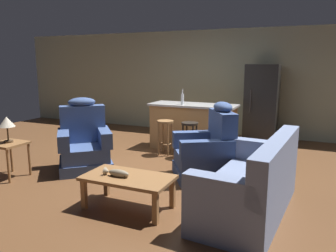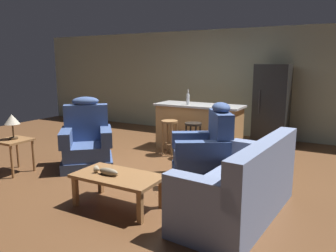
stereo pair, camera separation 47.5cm
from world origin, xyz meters
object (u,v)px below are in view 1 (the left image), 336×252
table_lamp (7,123)px  refrigerator (262,104)px  recliner_near_island (208,152)px  kitchen_island (193,126)px  recliner_near_lamp (84,144)px  bar_stool_left (165,131)px  fish_figurine (116,173)px  coffee_table (128,180)px  couch (253,186)px  bottle_tall_green (182,99)px  end_table (9,149)px  bar_stool_right (190,133)px

table_lamp → refrigerator: bearing=50.8°
recliner_near_island → refrigerator: 2.84m
kitchen_island → recliner_near_lamp: bearing=-122.4°
recliner_near_lamp → bar_stool_left: size_ratio=1.76×
fish_figurine → refrigerator: 4.47m
coffee_table → couch: bearing=19.6°
fish_figurine → refrigerator: size_ratio=0.19×
kitchen_island → bar_stool_left: bearing=-118.8°
recliner_near_lamp → recliner_near_island: bearing=59.9°
recliner_near_island → couch: bearing=99.9°
recliner_near_island → bottle_tall_green: (-0.98, 1.40, 0.65)m
couch → kitchen_island: bearing=-51.7°
end_table → couch: bearing=4.3°
recliner_near_island → bar_stool_left: size_ratio=1.76×
recliner_near_lamp → kitchen_island: size_ratio=0.67×
fish_figurine → kitchen_island: size_ratio=0.19×
bar_stool_right → refrigerator: size_ratio=0.39×
couch → kitchen_island: kitchen_island is taller
coffee_table → refrigerator: refrigerator is taller
recliner_near_lamp → bottle_tall_green: bottle_tall_green is taller
recliner_near_island → table_lamp: bearing=-8.5°
table_lamp → bar_stool_left: 2.80m
recliner_near_island → table_lamp: size_ratio=2.93×
coffee_table → couch: 1.51m
end_table → recliner_near_island: bearing=23.6°
bar_stool_left → couch: bearing=-43.4°
recliner_near_lamp → table_lamp: 1.24m
coffee_table → kitchen_island: (-0.25, 3.05, 0.11)m
bar_stool_left → refrigerator: (1.55, 1.83, 0.41)m
recliner_near_lamp → recliner_near_island: (2.06, 0.40, 0.00)m
coffee_table → bar_stool_right: size_ratio=1.62×
recliner_near_lamp → bar_stool_right: bearing=92.4°
bar_stool_left → coffee_table: bearing=-76.2°
recliner_near_island → bar_stool_left: bearing=-70.9°
recliner_near_lamp → bar_stool_left: recliner_near_lamp is taller
bottle_tall_green → table_lamp: bearing=-125.6°
couch → refrigerator: size_ratio=1.12×
bar_stool_left → kitchen_island: bearing=61.2°
recliner_near_island → bottle_tall_green: bottle_tall_green is taller
end_table → bar_stool_left: 2.77m
fish_figurine → refrigerator: bearing=75.9°
end_table → bottle_tall_green: 3.30m
couch → end_table: bearing=9.2°
end_table → kitchen_island: 3.49m
table_lamp → couch: bearing=4.0°
recliner_near_lamp → end_table: bearing=-84.2°
fish_figurine → bar_stool_left: (-0.47, 2.49, 0.01)m
fish_figurine → bar_stool_left: 2.53m
coffee_table → bottle_tall_green: 3.00m
recliner_near_lamp → bottle_tall_green: (1.08, 1.80, 0.65)m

